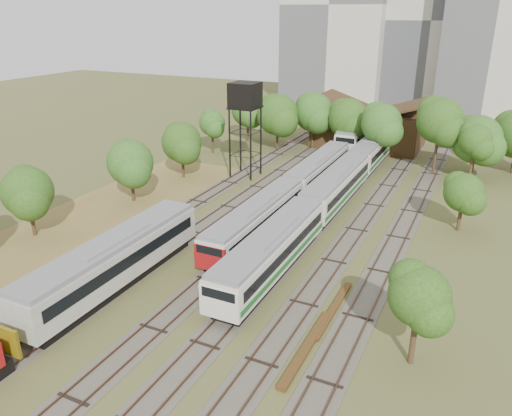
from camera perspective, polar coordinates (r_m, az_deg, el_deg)
The scene contains 16 objects.
ground at distance 32.09m, azimuth -12.16°, elevation -17.28°, with size 240.00×240.00×0.00m, color #475123.
dry_grass_patch at distance 48.07m, azimuth -23.65°, elevation -4.73°, with size 14.00×60.00×0.04m, color brown.
tracks at distance 51.30m, azimuth 4.21°, elevation -1.18°, with size 24.60×80.00×0.19m.
railcar_red_set at distance 53.61m, azimuth 4.08°, elevation 1.89°, with size 2.78×34.58×3.43m.
railcar_green_set at distance 55.20m, azimuth 9.17°, elevation 2.41°, with size 2.99×52.07×3.70m.
railcar_rear at distance 79.30m, azimuth 11.73°, elevation 8.26°, with size 3.22×16.08×3.99m.
old_grey_coach at distance 39.64m, azimuth -15.89°, elevation -5.86°, with size 3.18×18.00×3.94m.
water_tower at distance 62.33m, azimuth -1.26°, elevation 12.49°, with size 3.42×3.42×11.81m.
rail_pile_near at distance 32.77m, azimuth 5.81°, elevation -15.59°, with size 0.56×8.36×0.28m, color #563818.
rail_pile_far at distance 36.57m, azimuth 8.81°, elevation -11.38°, with size 0.49×7.83×0.25m, color #563818.
maintenance_shed at distance 80.84m, azimuth 12.83°, elevation 9.01°, with size 16.45×11.55×7.58m.
tree_band_left at distance 54.37m, azimuth -17.59°, elevation 4.33°, with size 7.77×54.49×7.82m.
tree_band_far at distance 71.95m, azimuth 13.49°, elevation 9.55°, with size 44.61×10.93×9.80m.
tree_band_right at distance 50.11m, azimuth 22.40°, elevation 2.30°, with size 4.45×41.51×7.40m.
tower_left at distance 119.18m, azimuth 9.59°, elevation 21.93°, with size 22.00×16.00×42.00m, color beige.
tower_centre at distance 120.00m, azimuth 19.97°, elevation 19.57°, with size 20.00×18.00×36.00m, color beige.
Camera 1 is at (16.34, -19.12, 19.92)m, focal length 35.00 mm.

